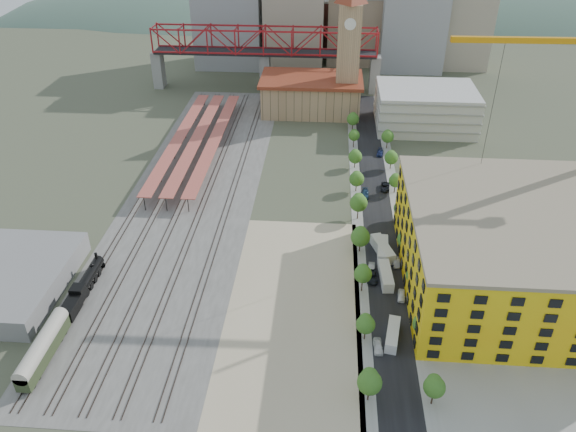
# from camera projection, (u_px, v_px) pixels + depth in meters

# --- Properties ---
(ground) EXTENTS (400.00, 400.00, 0.00)m
(ground) POSITION_uv_depth(u_px,v_px,m) (317.00, 227.00, 145.68)
(ground) COLOR #474C38
(ground) RESTS_ON ground
(ballast_strip) EXTENTS (36.00, 165.00, 0.06)m
(ballast_strip) POSITION_uv_depth(u_px,v_px,m) (195.00, 189.00, 162.76)
(ballast_strip) COLOR #605E59
(ballast_strip) RESTS_ON ground
(dirt_lot) EXTENTS (28.00, 67.00, 0.06)m
(dirt_lot) POSITION_uv_depth(u_px,v_px,m) (294.00, 307.00, 119.24)
(dirt_lot) COLOR tan
(dirt_lot) RESTS_ON ground
(street_asphalt) EXTENTS (12.00, 170.00, 0.06)m
(street_asphalt) POSITION_uv_depth(u_px,v_px,m) (376.00, 201.00, 157.35)
(street_asphalt) COLOR black
(street_asphalt) RESTS_ON ground
(sidewalk_west) EXTENTS (3.00, 170.00, 0.04)m
(sidewalk_west) POSITION_uv_depth(u_px,v_px,m) (356.00, 200.00, 157.70)
(sidewalk_west) COLOR gray
(sidewalk_west) RESTS_ON ground
(sidewalk_east) EXTENTS (3.00, 170.00, 0.04)m
(sidewalk_east) POSITION_uv_depth(u_px,v_px,m) (396.00, 201.00, 157.01)
(sidewalk_east) COLOR gray
(sidewalk_east) RESTS_ON ground
(construction_pad) EXTENTS (50.00, 90.00, 0.06)m
(construction_pad) POSITION_uv_depth(u_px,v_px,m) (515.00, 284.00, 125.87)
(construction_pad) COLOR gray
(construction_pad) RESTS_ON ground
(rail_tracks) EXTENTS (26.56, 160.00, 0.18)m
(rail_tracks) POSITION_uv_depth(u_px,v_px,m) (189.00, 189.00, 162.82)
(rail_tracks) COLOR #382B23
(rail_tracks) RESTS_ON ground
(platform_canopies) EXTENTS (16.00, 80.00, 4.12)m
(platform_canopies) POSITION_uv_depth(u_px,v_px,m) (197.00, 138.00, 184.27)
(platform_canopies) COLOR #B65046
(platform_canopies) RESTS_ON ground
(station_hall) EXTENTS (38.00, 24.00, 13.10)m
(station_hall) POSITION_uv_depth(u_px,v_px,m) (311.00, 94.00, 211.91)
(station_hall) COLOR tan
(station_hall) RESTS_ON ground
(clock_tower) EXTENTS (12.00, 12.00, 52.00)m
(clock_tower) POSITION_uv_depth(u_px,v_px,m) (349.00, 37.00, 197.75)
(clock_tower) COLOR tan
(clock_tower) RESTS_ON ground
(parking_garage) EXTENTS (34.00, 26.00, 14.00)m
(parking_garage) POSITION_uv_depth(u_px,v_px,m) (425.00, 108.00, 198.97)
(parking_garage) COLOR silver
(parking_garage) RESTS_ON ground
(truss_bridge) EXTENTS (94.00, 9.60, 25.60)m
(truss_bridge) POSITION_uv_depth(u_px,v_px,m) (265.00, 44.00, 226.21)
(truss_bridge) COLOR gray
(truss_bridge) RESTS_ON ground
(construction_building) EXTENTS (44.60, 50.60, 18.80)m
(construction_building) POSITION_uv_depth(u_px,v_px,m) (510.00, 249.00, 121.11)
(construction_building) COLOR #FFF615
(construction_building) RESTS_ON ground
(warehouse) EXTENTS (22.00, 32.00, 5.00)m
(warehouse) POSITION_uv_depth(u_px,v_px,m) (13.00, 280.00, 123.14)
(warehouse) COLOR gray
(warehouse) RESTS_ON ground
(street_trees) EXTENTS (15.40, 124.40, 8.00)m
(street_trees) POSITION_uv_depth(u_px,v_px,m) (378.00, 220.00, 148.90)
(street_trees) COLOR #26611D
(street_trees) RESTS_ON ground
(skyline) EXTENTS (133.00, 46.00, 60.00)m
(skyline) POSITION_uv_depth(u_px,v_px,m) (345.00, 15.00, 253.67)
(skyline) COLOR #9EA0A3
(skyline) RESTS_ON ground
(distant_hills) EXTENTS (647.00, 264.00, 227.00)m
(distant_hills) POSITION_uv_depth(u_px,v_px,m) (388.00, 127.00, 404.98)
(distant_hills) COLOR #4C6B59
(distant_hills) RESTS_ON ground
(locomotive) EXTENTS (2.71, 20.94, 5.24)m
(locomotive) POSITION_uv_depth(u_px,v_px,m) (84.00, 285.00, 122.35)
(locomotive) COLOR black
(locomotive) RESTS_ON ground
(coach) EXTENTS (3.01, 17.45, 5.48)m
(coach) POSITION_uv_depth(u_px,v_px,m) (43.00, 348.00, 105.04)
(coach) COLOR #2D3C21
(coach) RESTS_ON ground
(site_trailer_a) EXTENTS (3.80, 9.00, 2.39)m
(site_trailer_a) POSITION_uv_depth(u_px,v_px,m) (393.00, 335.00, 110.53)
(site_trailer_a) COLOR silver
(site_trailer_a) RESTS_ON ground
(site_trailer_b) EXTENTS (3.07, 9.56, 2.58)m
(site_trailer_b) POSITION_uv_depth(u_px,v_px,m) (386.00, 276.00, 126.28)
(site_trailer_b) COLOR silver
(site_trailer_b) RESTS_ON ground
(site_trailer_c) EXTENTS (5.60, 10.28, 2.73)m
(site_trailer_c) POSITION_uv_depth(u_px,v_px,m) (383.00, 249.00, 135.05)
(site_trailer_c) COLOR silver
(site_trailer_c) RESTS_ON ground
(site_trailer_d) EXTENTS (3.07, 9.69, 2.62)m
(site_trailer_d) POSITION_uv_depth(u_px,v_px,m) (383.00, 250.00, 134.95)
(site_trailer_d) COLOR silver
(site_trailer_d) RESTS_ON ground
(car_0) EXTENTS (1.94, 4.46, 1.50)m
(car_0) POSITION_uv_depth(u_px,v_px,m) (378.00, 346.00, 108.40)
(car_0) COLOR silver
(car_0) RESTS_ON ground
(car_1) EXTENTS (1.83, 4.25, 1.36)m
(car_1) POSITION_uv_depth(u_px,v_px,m) (371.00, 268.00, 129.69)
(car_1) COLOR #9C9CA1
(car_1) RESTS_ON ground
(car_2) EXTENTS (2.56, 5.35, 1.47)m
(car_2) POSITION_uv_depth(u_px,v_px,m) (372.00, 277.00, 126.80)
(car_2) COLOR black
(car_2) RESTS_ON ground
(car_3) EXTENTS (2.25, 5.09, 1.45)m
(car_3) POSITION_uv_depth(u_px,v_px,m) (365.00, 194.00, 159.11)
(car_3) COLOR navy
(car_3) RESTS_ON ground
(car_4) EXTENTS (2.02, 4.15, 1.37)m
(car_4) POSITION_uv_depth(u_px,v_px,m) (401.00, 296.00, 121.36)
(car_4) COLOR white
(car_4) RESTS_ON ground
(car_5) EXTENTS (1.57, 4.12, 1.34)m
(car_5) POSITION_uv_depth(u_px,v_px,m) (396.00, 262.00, 131.61)
(car_5) COLOR #A0A1A5
(car_5) RESTS_ON ground
(car_6) EXTENTS (3.05, 5.64, 1.50)m
(car_6) POSITION_uv_depth(u_px,v_px,m) (385.00, 187.00, 162.45)
(car_6) COLOR black
(car_6) RESTS_ON ground
(car_7) EXTENTS (2.73, 5.15, 1.42)m
(car_7) POSITION_uv_depth(u_px,v_px,m) (380.00, 153.00, 182.15)
(car_7) COLOR navy
(car_7) RESTS_ON ground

